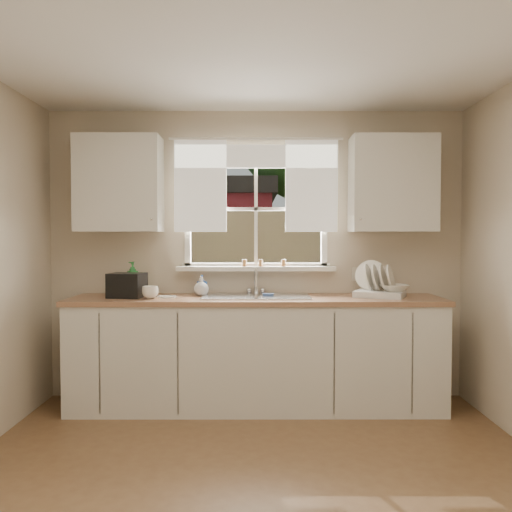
{
  "coord_description": "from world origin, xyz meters",
  "views": [
    {
      "loc": [
        -0.01,
        -2.74,
        1.4
      ],
      "look_at": [
        0.0,
        1.65,
        1.25
      ],
      "focal_mm": 38.0,
      "sensor_mm": 36.0,
      "label": 1
    }
  ],
  "objects_px": {
    "dish_rack": "(379,287)",
    "soap_bottle_a": "(133,278)",
    "black_appliance": "(127,285)",
    "cup": "(150,292)"
  },
  "relations": [
    {
      "from": "dish_rack",
      "to": "soap_bottle_a",
      "type": "xyz_separation_m",
      "value": [
        -2.07,
        0.16,
        0.06
      ]
    },
    {
      "from": "dish_rack",
      "to": "cup",
      "type": "height_order",
      "value": "dish_rack"
    },
    {
      "from": "dish_rack",
      "to": "black_appliance",
      "type": "relative_size",
      "value": 1.74
    },
    {
      "from": "dish_rack",
      "to": "soap_bottle_a",
      "type": "relative_size",
      "value": 1.66
    },
    {
      "from": "dish_rack",
      "to": "soap_bottle_a",
      "type": "height_order",
      "value": "dish_rack"
    },
    {
      "from": "dish_rack",
      "to": "cup",
      "type": "relative_size",
      "value": 3.66
    },
    {
      "from": "dish_rack",
      "to": "black_appliance",
      "type": "height_order",
      "value": "dish_rack"
    },
    {
      "from": "dish_rack",
      "to": "black_appliance",
      "type": "distance_m",
      "value": 2.07
    },
    {
      "from": "cup",
      "to": "black_appliance",
      "type": "relative_size",
      "value": 0.48
    },
    {
      "from": "soap_bottle_a",
      "to": "black_appliance",
      "type": "xyz_separation_m",
      "value": [
        -0.0,
        -0.19,
        -0.04
      ]
    }
  ]
}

